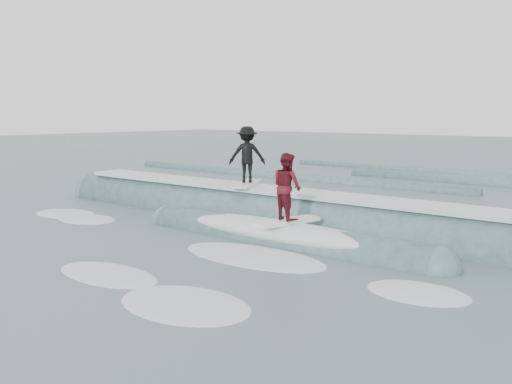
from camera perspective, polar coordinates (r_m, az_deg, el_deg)
The scene contains 6 objects.
ground at distance 15.84m, azimuth -6.16°, elevation -4.95°, with size 160.00×160.00×0.00m, color #3D5159.
breaking_wave at distance 17.99m, azimuth 2.03°, elevation -3.21°, with size 21.35×3.83×2.09m.
surfer_black at distance 18.99m, azimuth -0.90°, elevation 3.58°, with size 1.36×2.04×1.97m.
surfer_red at distance 15.28m, azimuth 3.11°, elevation 0.24°, with size 1.05×2.07×1.91m.
whitewater at distance 14.50m, azimuth -7.57°, elevation -6.17°, with size 15.63×5.44×0.10m.
far_swells at distance 30.83m, azimuth 17.50°, elevation 0.97°, with size 35.53×8.65×0.80m.
Camera 1 is at (11.14, -10.71, 3.49)m, focal length 40.00 mm.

